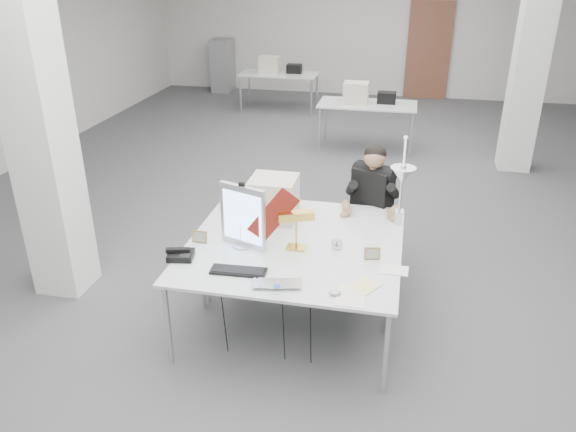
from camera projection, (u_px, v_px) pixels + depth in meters
name	position (u px, v px, depth m)	size (l,w,h in m)	color
room_shell	(337.00, 80.00, 6.32)	(10.04, 14.04, 3.24)	#454547
desk_main	(284.00, 270.00, 4.40)	(1.80, 0.90, 0.03)	silver
desk_second	(305.00, 221.00, 5.20)	(1.80, 0.90, 0.03)	silver
bg_desk_a	(368.00, 104.00, 9.23)	(1.60, 0.80, 0.03)	silver
bg_desk_b	(279.00, 74.00, 11.56)	(1.60, 0.80, 0.03)	silver
filing_cabinet	(223.00, 66.00, 13.23)	(0.45, 0.55, 1.20)	gray
office_chair	(371.00, 219.00, 5.71)	(0.53, 0.53, 1.09)	black
seated_person	(373.00, 188.00, 5.51)	(0.47, 0.59, 0.89)	black
monitor	(243.00, 216.00, 4.63)	(0.44, 0.04, 0.54)	silver
pennant	(273.00, 215.00, 4.52)	(0.46, 0.01, 0.19)	maroon
keyboard	(238.00, 271.00, 4.33)	(0.43, 0.14, 0.02)	black
laptop	(277.00, 288.00, 4.11)	(0.36, 0.23, 0.03)	#ACACB1
mouse	(335.00, 293.00, 4.04)	(0.09, 0.06, 0.04)	#A2A2A7
bankers_lamp	(296.00, 230.00, 4.62)	(0.31, 0.12, 0.35)	gold
desk_phone	(181.00, 255.00, 4.53)	(0.20, 0.18, 0.05)	black
picture_frame_left	(200.00, 237.00, 4.77)	(0.13, 0.01, 0.10)	#9A7342
picture_frame_right	(372.00, 253.00, 4.51)	(0.13, 0.01, 0.10)	#A17C45
desk_clock	(337.00, 244.00, 4.66)	(0.10, 0.10, 0.03)	silver
paper_stack_a	(351.00, 295.00, 4.04)	(0.21, 0.30, 0.01)	white
paper_stack_b	(365.00, 286.00, 4.15)	(0.17, 0.23, 0.01)	#F2E591
paper_stack_c	(394.00, 270.00, 4.36)	(0.22, 0.15, 0.01)	white
beige_monitor	(274.00, 198.00, 5.15)	(0.42, 0.40, 0.40)	beige
architect_lamp	(402.00, 184.00, 4.71)	(0.25, 0.74, 0.95)	#BABABF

